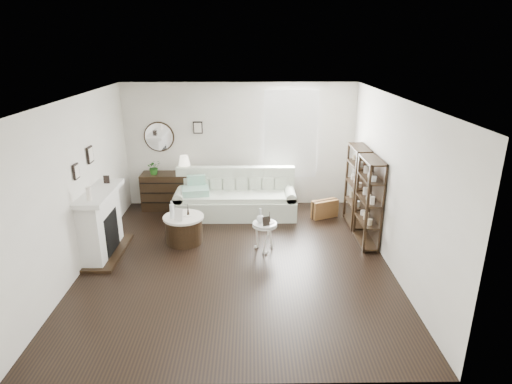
{
  "coord_description": "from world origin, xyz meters",
  "views": [
    {
      "loc": [
        0.23,
        -6.42,
        3.49
      ],
      "look_at": [
        0.33,
        0.8,
        0.95
      ],
      "focal_mm": 30.0,
      "sensor_mm": 36.0,
      "label": 1
    }
  ],
  "objects_px": {
    "dresser": "(170,191)",
    "pedestal_table": "(265,225)",
    "sofa": "(236,200)",
    "drum_table": "(184,229)"
  },
  "relations": [
    {
      "from": "sofa",
      "to": "dresser",
      "type": "distance_m",
      "value": 1.5
    },
    {
      "from": "dresser",
      "to": "sofa",
      "type": "bearing_deg",
      "value": -15.12
    },
    {
      "from": "drum_table",
      "to": "pedestal_table",
      "type": "xyz_separation_m",
      "value": [
        1.46,
        -0.34,
        0.22
      ]
    },
    {
      "from": "dresser",
      "to": "drum_table",
      "type": "bearing_deg",
      "value": -72.26
    },
    {
      "from": "pedestal_table",
      "to": "dresser",
      "type": "bearing_deg",
      "value": 134.29
    },
    {
      "from": "drum_table",
      "to": "pedestal_table",
      "type": "relative_size",
      "value": 1.41
    },
    {
      "from": "sofa",
      "to": "drum_table",
      "type": "height_order",
      "value": "sofa"
    },
    {
      "from": "dresser",
      "to": "pedestal_table",
      "type": "bearing_deg",
      "value": -45.71
    },
    {
      "from": "dresser",
      "to": "drum_table",
      "type": "xyz_separation_m",
      "value": [
        0.55,
        -1.72,
        -0.14
      ]
    },
    {
      "from": "dresser",
      "to": "pedestal_table",
      "type": "distance_m",
      "value": 2.89
    }
  ]
}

